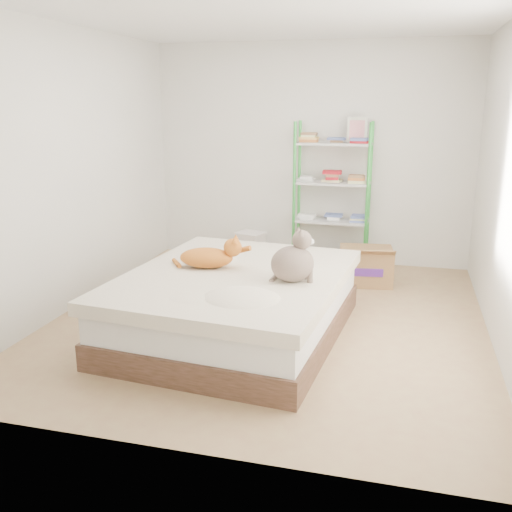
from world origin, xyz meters
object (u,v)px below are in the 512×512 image
(grey_cat, at_px, (293,256))
(bed, at_px, (236,304))
(orange_cat, at_px, (206,255))
(cardboard_box, at_px, (366,266))
(white_bin, at_px, (251,246))
(shelf_unit, at_px, (332,198))

(grey_cat, bearing_deg, bed, 55.50)
(bed, bearing_deg, orange_cat, 167.10)
(cardboard_box, xyz_separation_m, white_bin, (-1.45, 0.56, -0.01))
(orange_cat, bearing_deg, grey_cat, -23.60)
(orange_cat, xyz_separation_m, cardboard_box, (1.25, 1.61, -0.46))
(white_bin, bearing_deg, orange_cat, -84.82)
(orange_cat, relative_size, white_bin, 1.41)
(bed, relative_size, orange_cat, 4.25)
(shelf_unit, distance_m, white_bin, 1.18)
(bed, bearing_deg, white_bin, 107.24)
(shelf_unit, height_order, cardboard_box, shelf_unit)
(cardboard_box, bearing_deg, grey_cat, -112.06)
(orange_cat, distance_m, cardboard_box, 2.09)
(orange_cat, distance_m, white_bin, 2.22)
(bed, xyz_separation_m, orange_cat, (-0.28, 0.09, 0.38))
(orange_cat, height_order, shelf_unit, shelf_unit)
(orange_cat, bearing_deg, shelf_unit, 60.76)
(white_bin, bearing_deg, bed, -77.96)
(shelf_unit, bearing_deg, bed, -102.41)
(grey_cat, relative_size, shelf_unit, 0.24)
(bed, relative_size, white_bin, 5.98)
(white_bin, bearing_deg, cardboard_box, -21.02)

